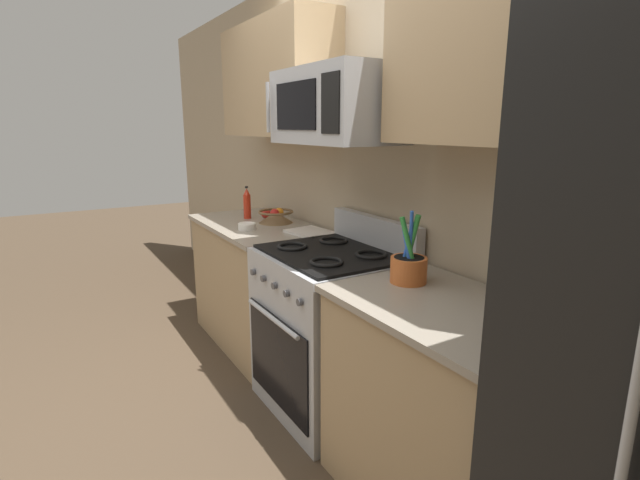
# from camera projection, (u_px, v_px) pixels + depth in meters

# --- Properties ---
(ground_plane) EXTENTS (16.00, 16.00, 0.00)m
(ground_plane) POSITION_uv_depth(u_px,v_px,m) (220.00, 442.00, 2.46)
(ground_plane) COLOR #473828
(wall_back) EXTENTS (8.00, 0.10, 2.60)m
(wall_back) POSITION_uv_depth(u_px,v_px,m) (390.00, 179.00, 2.69)
(wall_back) COLOR tan
(wall_back) RESTS_ON ground
(counter_left) EXTENTS (1.20, 0.66, 0.91)m
(counter_left) POSITION_uv_depth(u_px,v_px,m) (259.00, 283.00, 3.51)
(counter_left) COLOR tan
(counter_left) RESTS_ON ground
(range_oven) EXTENTS (0.76, 0.70, 1.09)m
(range_oven) POSITION_uv_depth(u_px,v_px,m) (330.00, 329.00, 2.69)
(range_oven) COLOR #B2B5BA
(range_oven) RESTS_ON ground
(counter_right) EXTENTS (0.93, 0.66, 0.91)m
(counter_right) POSITION_uv_depth(u_px,v_px,m) (440.00, 406.00, 1.98)
(counter_right) COLOR tan
(counter_right) RESTS_ON ground
(microwave) EXTENTS (0.73, 0.44, 0.38)m
(microwave) POSITION_uv_depth(u_px,v_px,m) (336.00, 106.00, 2.42)
(microwave) COLOR #B2B5BA
(upper_cabinets_left) EXTENTS (1.19, 0.34, 0.75)m
(upper_cabinets_left) POSITION_uv_depth(u_px,v_px,m) (276.00, 80.00, 3.27)
(upper_cabinets_left) COLOR tan
(upper_cabinets_right) EXTENTS (0.92, 0.34, 0.75)m
(upper_cabinets_right) POSITION_uv_depth(u_px,v_px,m) (500.00, 40.00, 1.72)
(upper_cabinets_right) COLOR tan
(utensil_crock) EXTENTS (0.16, 0.16, 0.33)m
(utensil_crock) POSITION_uv_depth(u_px,v_px,m) (409.00, 266.00, 2.11)
(utensil_crock) COLOR #D1662D
(utensil_crock) RESTS_ON counter_right
(fruit_basket) EXTENTS (0.25, 0.25, 0.10)m
(fruit_basket) POSITION_uv_depth(u_px,v_px,m) (276.00, 216.00, 3.42)
(fruit_basket) COLOR brown
(fruit_basket) RESTS_ON counter_left
(apple_loose) EXTENTS (0.07, 0.07, 0.07)m
(apple_loose) POSITION_uv_depth(u_px,v_px,m) (266.00, 213.00, 3.59)
(apple_loose) COLOR red
(apple_loose) RESTS_ON counter_left
(cutting_board) EXTENTS (0.33, 0.28, 0.02)m
(cutting_board) POSITION_uv_depth(u_px,v_px,m) (311.00, 232.00, 3.09)
(cutting_board) COLOR silver
(cutting_board) RESTS_ON counter_left
(bottle_hot_sauce) EXTENTS (0.06, 0.06, 0.24)m
(bottle_hot_sauce) POSITION_uv_depth(u_px,v_px,m) (247.00, 204.00, 3.56)
(bottle_hot_sauce) COLOR red
(bottle_hot_sauce) RESTS_ON counter_left
(prep_bowl) EXTENTS (0.12, 0.12, 0.04)m
(prep_bowl) POSITION_uv_depth(u_px,v_px,m) (247.00, 226.00, 3.20)
(prep_bowl) COLOR white
(prep_bowl) RESTS_ON counter_left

